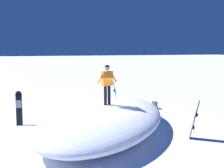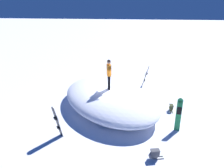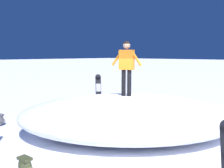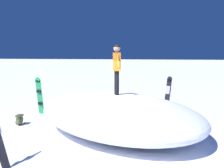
{
  "view_description": "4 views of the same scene",
  "coord_description": "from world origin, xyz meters",
  "views": [
    {
      "loc": [
        8.79,
        -1.82,
        3.71
      ],
      "look_at": [
        0.08,
        0.68,
        2.17
      ],
      "focal_mm": 32.27,
      "sensor_mm": 36.0,
      "label": 1
    },
    {
      "loc": [
        -1.84,
        10.35,
        5.67
      ],
      "look_at": [
        0.01,
        0.77,
        1.74
      ],
      "focal_mm": 29.47,
      "sensor_mm": 36.0,
      "label": 2
    },
    {
      "loc": [
        -5.88,
        -4.84,
        2.64
      ],
      "look_at": [
        -0.03,
        0.79,
        1.66
      ],
      "focal_mm": 39.43,
      "sensor_mm": 36.0,
      "label": 3
    },
    {
      "loc": [
        2.17,
        -9.14,
        2.74
      ],
      "look_at": [
        0.2,
        -0.07,
        1.7
      ],
      "focal_mm": 43.49,
      "sensor_mm": 36.0,
      "label": 4
    }
  ],
  "objects": [
    {
      "name": "snow_mound",
      "position": [
        0.27,
        0.27,
        0.63
      ],
      "size": [
        8.53,
        8.53,
        1.26
      ],
      "primitive_type": "ellipsoid",
      "rotation": [
        0.0,
        0.0,
        2.36
      ],
      "color": "white",
      "rests_on": "ground"
    },
    {
      "name": "backpack_far",
      "position": [
        -2.43,
        4.25,
        0.23
      ],
      "size": [
        0.66,
        0.37,
        0.45
      ],
      "color": "#4C4C51",
      "rests_on": "ground"
    },
    {
      "name": "snowboarder_standing",
      "position": [
        0.26,
        0.41,
        2.36
      ],
      "size": [
        0.44,
        1.04,
        1.8
      ],
      "color": "black",
      "rests_on": "snow_mound"
    },
    {
      "name": "backpack_near",
      "position": [
        -3.5,
        0.09,
        0.21
      ],
      "size": [
        0.27,
        0.59,
        0.41
      ],
      "color": "#383D23",
      "rests_on": "ground"
    },
    {
      "name": "snowboard_secondary_upright",
      "position": [
        -1.86,
        -3.61,
        0.86
      ],
      "size": [
        0.47,
        0.3,
        1.67
      ],
      "color": "black",
      "rests_on": "ground"
    },
    {
      "name": "snowboard_tertiary_upright",
      "position": [
        2.06,
        3.7,
        0.87
      ],
      "size": [
        0.39,
        0.4,
        1.69
      ],
      "color": "black",
      "rests_on": "ground"
    },
    {
      "name": "snowboard_primary_upright",
      "position": [
        -3.59,
        1.95,
        0.88
      ],
      "size": [
        0.29,
        0.31,
        1.7
      ],
      "color": "#1E8C47",
      "rests_on": "ground"
    },
    {
      "name": "ground",
      "position": [
        0.0,
        0.0,
        0.0
      ],
      "size": [
        240.0,
        240.0,
        0.0
      ],
      "primitive_type": "plane",
      "color": "white"
    }
  ]
}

